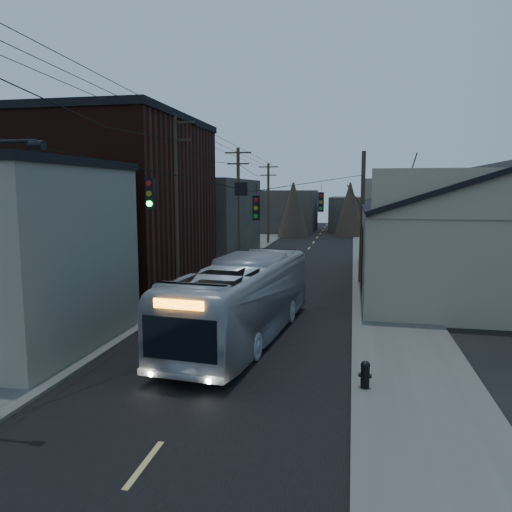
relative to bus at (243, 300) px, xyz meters
The scene contains 13 objects.
road_surface 18.44m from the bus, 90.37° to the left, with size 9.00×110.00×0.02m, color black.
sidewalk_left 19.59m from the bus, 109.81° to the left, with size 4.00×110.00×0.12m, color #474744.
sidewalk_right 19.51m from the bus, 70.84° to the left, with size 4.00×110.00×0.12m, color #474744.
building_brick 13.55m from the bus, 140.40° to the left, with size 10.00×12.00×10.00m, color black.
building_left_far 26.27m from the bus, 111.54° to the left, with size 9.00×14.00×7.00m, color #36302B.
warehouse 18.60m from the bus, 46.07° to the left, with size 16.16×20.60×7.73m.
building_far_left 53.74m from the bus, 96.54° to the left, with size 10.00×12.00×6.00m, color #36302B.
building_far_right 58.78m from the bus, 83.28° to the left, with size 12.00×14.00×5.00m, color #36302B.
bare_tree 10.71m from the bus, 52.68° to the left, with size 0.40×0.40×7.20m, color black.
utility_lines 13.34m from the bus, 104.48° to the left, with size 11.24×45.28×10.50m.
bus is the anchor object (origin of this frame).
parked_car 20.50m from the bus, 99.24° to the left, with size 1.33×3.81×1.25m, color #A1A3A9.
fire_hydrant 6.68m from the bus, 43.45° to the right, with size 0.41×0.29×0.84m.
Camera 1 is at (4.42, -7.71, 6.07)m, focal length 35.00 mm.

